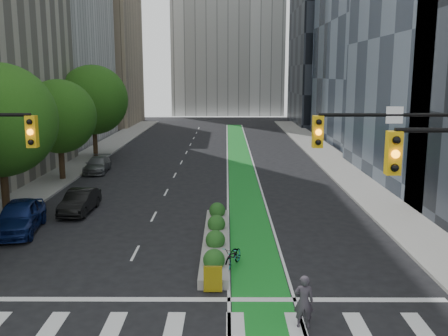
{
  "coord_description": "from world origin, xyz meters",
  "views": [
    {
      "loc": [
        1.7,
        -15.8,
        8.1
      ],
      "look_at": [
        1.57,
        11.3,
        3.0
      ],
      "focal_mm": 40.0,
      "sensor_mm": 36.0,
      "label": 1
    }
  ],
  "objects_px": {
    "cyclist": "(304,301)",
    "median_planter": "(216,238)",
    "parked_car_left_mid": "(80,201)",
    "bicycle": "(233,256)",
    "parked_car_left_near": "(19,217)",
    "parked_car_left_far": "(97,165)"
  },
  "relations": [
    {
      "from": "cyclist",
      "to": "parked_car_left_far",
      "type": "height_order",
      "value": "cyclist"
    },
    {
      "from": "bicycle",
      "to": "parked_car_left_near",
      "type": "xyz_separation_m",
      "value": [
        -11.04,
        4.68,
        0.38
      ]
    },
    {
      "from": "median_planter",
      "to": "parked_car_left_mid",
      "type": "distance_m",
      "value": 10.05
    },
    {
      "from": "median_planter",
      "to": "parked_car_left_near",
      "type": "distance_m",
      "value": 10.46
    },
    {
      "from": "bicycle",
      "to": "parked_car_left_far",
      "type": "distance_m",
      "value": 23.66
    },
    {
      "from": "bicycle",
      "to": "cyclist",
      "type": "height_order",
      "value": "cyclist"
    },
    {
      "from": "parked_car_left_near",
      "to": "parked_car_left_mid",
      "type": "distance_m",
      "value": 4.28
    },
    {
      "from": "cyclist",
      "to": "parked_car_left_near",
      "type": "relative_size",
      "value": 0.36
    },
    {
      "from": "cyclist",
      "to": "median_planter",
      "type": "bearing_deg",
      "value": -66.87
    },
    {
      "from": "bicycle",
      "to": "median_planter",
      "type": "bearing_deg",
      "value": 127.59
    },
    {
      "from": "median_planter",
      "to": "bicycle",
      "type": "bearing_deg",
      "value": -73.13
    },
    {
      "from": "median_planter",
      "to": "bicycle",
      "type": "relative_size",
      "value": 5.75
    },
    {
      "from": "cyclist",
      "to": "parked_car_left_far",
      "type": "xyz_separation_m",
      "value": [
        -13.32,
        26.07,
        -0.25
      ]
    },
    {
      "from": "parked_car_left_near",
      "to": "parked_car_left_far",
      "type": "xyz_separation_m",
      "value": [
        -0.07,
        16.2,
        -0.21
      ]
    },
    {
      "from": "bicycle",
      "to": "cyclist",
      "type": "distance_m",
      "value": 5.65
    },
    {
      "from": "parked_car_left_near",
      "to": "parked_car_left_far",
      "type": "height_order",
      "value": "parked_car_left_near"
    },
    {
      "from": "median_planter",
      "to": "bicycle",
      "type": "distance_m",
      "value": 2.76
    },
    {
      "from": "bicycle",
      "to": "parked_car_left_far",
      "type": "relative_size",
      "value": 0.41
    },
    {
      "from": "bicycle",
      "to": "parked_car_left_mid",
      "type": "xyz_separation_m",
      "value": [
        -9.0,
        8.44,
        0.21
      ]
    },
    {
      "from": "median_planter",
      "to": "bicycle",
      "type": "height_order",
      "value": "median_planter"
    },
    {
      "from": "parked_car_left_near",
      "to": "cyclist",
      "type": "bearing_deg",
      "value": -44.61
    },
    {
      "from": "median_planter",
      "to": "parked_car_left_near",
      "type": "bearing_deg",
      "value": 168.72
    }
  ]
}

